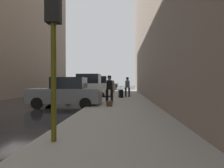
% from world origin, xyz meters
% --- Properties ---
extents(ground_plane, '(120.00, 120.00, 0.00)m').
position_xyz_m(ground_plane, '(0.00, 0.00, 0.00)').
color(ground_plane, black).
extents(sidewalk, '(4.00, 40.00, 0.15)m').
position_xyz_m(sidewalk, '(6.00, 0.00, 0.07)').
color(sidewalk, gray).
rests_on(sidewalk, ground_plane).
extents(parked_gray_coupe, '(4.23, 2.12, 1.79)m').
position_xyz_m(parked_gray_coupe, '(2.65, 0.58, 0.85)').
color(parked_gray_coupe, slate).
rests_on(parked_gray_coupe, ground_plane).
extents(parked_white_van, '(4.66, 2.17, 2.25)m').
position_xyz_m(parked_white_van, '(2.65, 6.54, 1.03)').
color(parked_white_van, silver).
rests_on(parked_white_van, ground_plane).
extents(parked_bronze_suv, '(4.65, 2.16, 2.25)m').
position_xyz_m(parked_bronze_suv, '(2.65, 13.01, 1.03)').
color(parked_bronze_suv, brown).
rests_on(parked_bronze_suv, ground_plane).
extents(parked_blue_sedan, '(4.27, 2.19, 1.79)m').
position_xyz_m(parked_blue_sedan, '(2.65, 19.80, 0.85)').
color(parked_blue_sedan, navy).
rests_on(parked_blue_sedan, ground_plane).
extents(parked_dark_green_sedan, '(4.26, 2.18, 1.79)m').
position_xyz_m(parked_dark_green_sedan, '(2.65, 26.38, 0.85)').
color(parked_dark_green_sedan, '#193828').
rests_on(parked_dark_green_sedan, ground_plane).
extents(parked_silver_sedan, '(4.25, 2.15, 1.79)m').
position_xyz_m(parked_silver_sedan, '(2.65, 32.43, 0.85)').
color(parked_silver_sedan, '#B7BABF').
rests_on(parked_silver_sedan, ground_plane).
extents(fire_hydrant, '(0.42, 0.22, 0.70)m').
position_xyz_m(fire_hydrant, '(4.45, 7.19, 0.50)').
color(fire_hydrant, red).
rests_on(fire_hydrant, sidewalk).
extents(traffic_light, '(0.32, 0.32, 3.60)m').
position_xyz_m(traffic_light, '(4.50, -5.90, 2.76)').
color(traffic_light, '#514C0F').
rests_on(traffic_light, sidewalk).
extents(pedestrian_with_beanie, '(0.53, 0.47, 1.78)m').
position_xyz_m(pedestrian_with_beanie, '(6.43, 6.09, 1.14)').
color(pedestrian_with_beanie, '#333338').
rests_on(pedestrian_with_beanie, sidewalk).
extents(pedestrian_with_fedora, '(0.51, 0.41, 1.78)m').
position_xyz_m(pedestrian_with_fedora, '(5.14, 1.78, 1.14)').
color(pedestrian_with_fedora, black).
rests_on(pedestrian_with_fedora, sidewalk).
extents(rolling_suitcase, '(0.45, 0.61, 1.04)m').
position_xyz_m(rolling_suitcase, '(5.84, 5.33, 0.49)').
color(rolling_suitcase, black).
rests_on(rolling_suitcase, sidewalk).
extents(duffel_bag, '(0.32, 0.44, 0.28)m').
position_xyz_m(duffel_bag, '(5.29, 0.00, 0.29)').
color(duffel_bag, '#472D19').
rests_on(duffel_bag, sidewalk).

